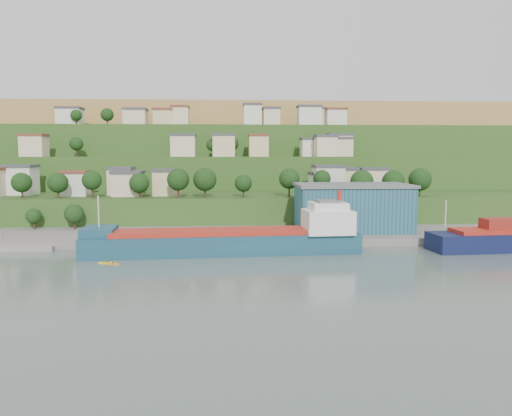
{
  "coord_description": "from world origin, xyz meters",
  "views": [
    {
      "loc": [
        6.18,
        -105.1,
        22.82
      ],
      "look_at": [
        13.24,
        15.0,
        9.89
      ],
      "focal_mm": 35.0,
      "sensor_mm": 36.0,
      "label": 1
    }
  ],
  "objects": [
    {
      "name": "hillside",
      "position": [
        0.01,
        168.66,
        0.09
      ],
      "size": [
        360.0,
        211.15,
        96.0
      ],
      "color": "#284719",
      "rests_on": "ground"
    },
    {
      "name": "quay",
      "position": [
        20.0,
        28.0,
        0.0
      ],
      "size": [
        220.0,
        26.0,
        4.0
      ],
      "primitive_type": "cube",
      "color": "slate",
      "rests_on": "ground"
    },
    {
      "name": "kayak_orange",
      "position": [
        -17.65,
        -1.35,
        0.21
      ],
      "size": [
        2.9,
        1.24,
        0.72
      ],
      "rotation": [
        0.0,
        0.0,
        -0.27
      ],
      "color": "orange",
      "rests_on": "ground"
    },
    {
      "name": "ground",
      "position": [
        0.0,
        0.0,
        0.0
      ],
      "size": [
        500.0,
        500.0,
        0.0
      ],
      "primitive_type": "plane",
      "color": "#465551",
      "rests_on": "ground"
    },
    {
      "name": "kayak_yellow",
      "position": [
        -19.11,
        -0.23,
        0.26
      ],
      "size": [
        3.61,
        0.82,
        0.89
      ],
      "rotation": [
        0.0,
        0.0,
        0.06
      ],
      "color": "gold",
      "rests_on": "ground"
    },
    {
      "name": "cargo_ship_near",
      "position": [
        7.31,
        8.97,
        2.6
      ],
      "size": [
        64.02,
        14.02,
        16.31
      ],
      "rotation": [
        0.0,
        0.0,
        0.06
      ],
      "color": "navy",
      "rests_on": "ground"
    },
    {
      "name": "warehouse",
      "position": [
        40.76,
        30.05,
        8.43
      ],
      "size": [
        31.2,
        19.32,
        12.8
      ],
      "rotation": [
        0.0,
        0.0,
        -0.01
      ],
      "color": "#1B4A52",
      "rests_on": "quay"
    },
    {
      "name": "dinghy",
      "position": [
        -40.66,
        18.6,
        1.58
      ],
      "size": [
        3.94,
        2.02,
        0.75
      ],
      "primitive_type": "cube",
      "rotation": [
        0.0,
        0.0,
        -0.17
      ],
      "color": "silver",
      "rests_on": "pebble_beach"
    }
  ]
}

